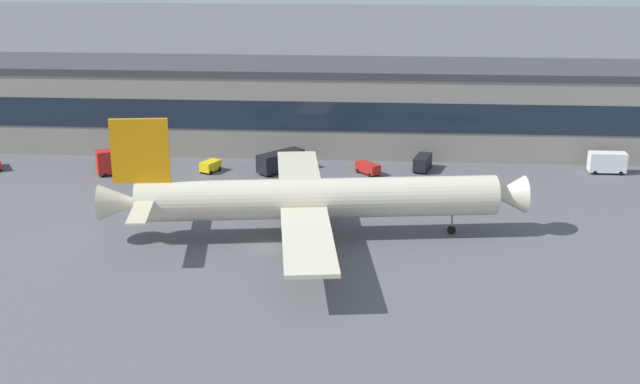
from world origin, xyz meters
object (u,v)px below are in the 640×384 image
crew_van (422,162)px  traffic_cone_0 (329,276)px  fuel_truck (280,161)px  traffic_cone_1 (326,267)px  stair_truck (608,162)px  catering_truck (120,160)px  follow_me_car (368,168)px  airliner (311,199)px  baggage_tug (210,166)px

crew_van → traffic_cone_0: (-13.10, -45.10, -1.15)m
fuel_truck → traffic_cone_0: fuel_truck is taller
fuel_truck → traffic_cone_1: bearing=-75.6°
stair_truck → fuel_truck: size_ratio=0.75×
stair_truck → traffic_cone_0: (-43.77, -45.70, -1.67)m
catering_truck → fuel_truck: size_ratio=0.95×
follow_me_car → traffic_cone_0: size_ratio=7.30×
stair_truck → follow_me_car: bearing=-175.5°
fuel_truck → stair_truck: bearing=3.0°
airliner → baggage_tug: (-19.21, 28.44, -4.35)m
follow_me_car → traffic_cone_0: bearing=-95.3°
stair_truck → baggage_tug: bearing=-176.6°
follow_me_car → baggage_tug: same height
baggage_tug → traffic_cone_0: size_ratio=6.60×
crew_van → fuel_truck: size_ratio=0.70×
follow_me_car → fuel_truck: 14.68m
follow_me_car → fuel_truck: bearing=179.0°
fuel_truck → baggage_tug: bearing=-175.1°
airliner → fuel_truck: airliner is taller
fuel_truck → traffic_cone_0: size_ratio=12.84×
follow_me_car → traffic_cone_0: 42.73m
baggage_tug → traffic_cone_0: (22.34, -41.80, -0.77)m
stair_truck → catering_truck: 81.08m
airliner → crew_van: (16.24, 31.73, -3.97)m
baggage_tug → traffic_cone_1: size_ratio=6.96×
airliner → stair_truck: bearing=34.6°
follow_me_car → stair_truck: (39.82, 3.16, 0.89)m
crew_van → stair_truck: (30.67, 0.61, 0.52)m
airliner → stair_truck: airliner is taller
crew_van → baggage_tug: (-35.45, -3.30, -0.37)m
airliner → crew_van: airliner is taller
airliner → traffic_cone_1: airliner is taller
traffic_cone_0 → stair_truck: bearing=46.2°
stair_truck → fuel_truck: 54.55m
crew_van → traffic_cone_1: bearing=-107.8°
follow_me_car → baggage_tug: bearing=-178.4°
crew_van → catering_truck: size_ratio=0.74×
follow_me_car → catering_truck: size_ratio=0.60×
stair_truck → catering_truck: size_ratio=0.79×
baggage_tug → traffic_cone_1: bearing=-60.7°
baggage_tug → fuel_truck: size_ratio=0.51×
baggage_tug → follow_me_car: bearing=1.6°
crew_van → stair_truck: bearing=1.1°
catering_truck → traffic_cone_1: bearing=-45.4°
catering_truck → traffic_cone_0: (37.10, -40.00, -1.98)m
crew_van → traffic_cone_0: bearing=-106.2°
stair_truck → traffic_cone_1: stair_truck is taller
stair_truck → traffic_cone_0: stair_truck is taller
crew_van → catering_truck: 50.47m
follow_me_car → stair_truck: size_ratio=0.76×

